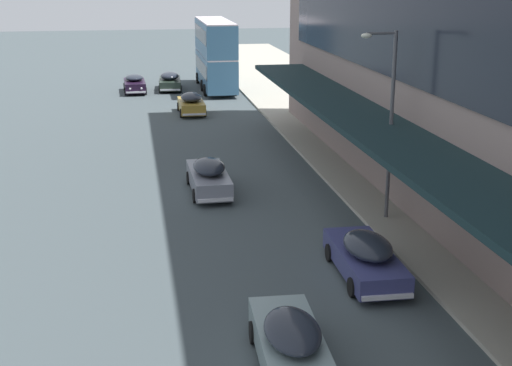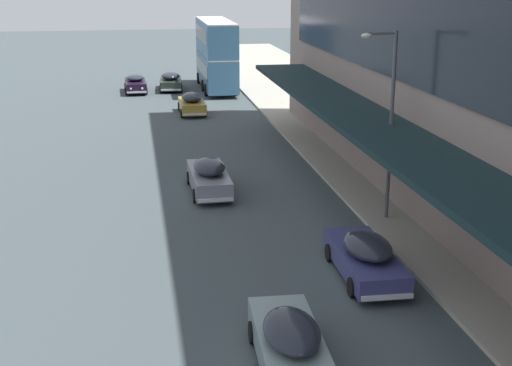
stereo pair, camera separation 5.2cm
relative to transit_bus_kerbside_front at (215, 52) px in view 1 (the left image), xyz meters
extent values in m
cube|color=teal|center=(0.00, 0.00, -1.52)|extent=(2.59, 10.99, 2.71)
cube|color=black|center=(0.00, 0.00, -1.20)|extent=(2.63, 10.11, 1.19)
cube|color=silver|center=(0.00, 0.00, -0.11)|extent=(2.49, 10.98, 0.12)
cube|color=teal|center=(0.00, 0.00, 1.29)|extent=(2.59, 10.99, 2.71)
cube|color=black|center=(0.00, 0.00, 1.62)|extent=(2.63, 10.11, 1.19)
cube|color=silver|center=(0.00, 0.00, 2.70)|extent=(2.49, 10.98, 0.12)
cube|color=black|center=(0.02, 5.53, 2.40)|extent=(1.27, 0.07, 0.36)
cylinder|color=black|center=(-1.26, 3.74, -2.73)|extent=(0.25, 1.00, 1.00)
cylinder|color=black|center=(1.29, 3.73, -2.73)|extent=(0.25, 1.00, 1.00)
cylinder|color=black|center=(-1.29, -3.40, -2.73)|extent=(0.25, 1.00, 1.00)
cylinder|color=black|center=(1.26, -3.41, -2.73)|extent=(0.25, 1.00, 1.00)
cylinder|color=black|center=(-1.28, -0.82, -2.73)|extent=(0.25, 1.00, 1.00)
cylinder|color=black|center=(1.27, -0.83, -2.73)|extent=(0.25, 1.00, 1.00)
cube|color=olive|center=(-3.09, -10.89, -2.63)|extent=(1.76, 4.15, 0.75)
ellipsoid|color=#1E232D|center=(-3.08, -11.10, -1.96)|extent=(1.54, 2.29, 0.66)
cube|color=silver|center=(-3.10, -8.77, -2.86)|extent=(1.64, 0.13, 0.14)
cube|color=silver|center=(-3.07, -13.01, -2.86)|extent=(1.64, 0.13, 0.14)
sphere|color=silver|center=(-3.58, -8.80, -2.58)|extent=(0.18, 0.18, 0.18)
sphere|color=silver|center=(-2.62, -8.79, -2.58)|extent=(0.18, 0.18, 0.18)
cylinder|color=black|center=(-3.96, -9.61, -2.91)|extent=(0.14, 0.64, 0.64)
cylinder|color=black|center=(-2.23, -9.60, -2.91)|extent=(0.14, 0.64, 0.64)
cylinder|color=black|center=(-3.94, -12.18, -2.91)|extent=(0.14, 0.64, 0.64)
cylinder|color=black|center=(-2.21, -12.17, -2.91)|extent=(0.14, 0.64, 0.64)
cube|color=navy|center=(0.31, -40.86, -2.65)|extent=(1.86, 4.83, 0.71)
ellipsoid|color=#1E232D|center=(0.30, -41.10, -2.00)|extent=(1.60, 2.67, 0.65)
cube|color=silver|center=(0.36, -38.42, -2.86)|extent=(1.67, 0.16, 0.14)
cube|color=silver|center=(0.26, -43.31, -2.86)|extent=(1.67, 0.16, 0.14)
sphere|color=silver|center=(-0.12, -38.44, -2.60)|extent=(0.18, 0.18, 0.18)
sphere|color=silver|center=(0.84, -38.46, -2.60)|extent=(0.18, 0.18, 0.18)
cylinder|color=black|center=(-0.54, -39.36, -2.91)|extent=(0.15, 0.64, 0.64)
cylinder|color=black|center=(1.22, -39.40, -2.91)|extent=(0.15, 0.64, 0.64)
cylinder|color=black|center=(-0.60, -42.33, -2.91)|extent=(0.15, 0.64, 0.64)
cylinder|color=black|center=(1.15, -42.37, -2.91)|extent=(0.15, 0.64, 0.64)
cube|color=#243128|center=(-4.01, 0.40, -2.63)|extent=(2.03, 4.66, 0.75)
ellipsoid|color=#1E232D|center=(-4.02, 0.17, -1.97)|extent=(1.71, 2.59, 0.64)
cube|color=silver|center=(-3.89, 2.74, -2.86)|extent=(1.71, 0.20, 0.14)
cube|color=silver|center=(-4.12, -1.94, -2.86)|extent=(1.71, 0.20, 0.14)
sphere|color=silver|center=(-4.39, 2.73, -2.58)|extent=(0.18, 0.18, 0.18)
sphere|color=silver|center=(-3.40, 2.68, -2.58)|extent=(0.18, 0.18, 0.18)
cylinder|color=black|center=(-4.84, 1.86, -2.91)|extent=(0.17, 0.65, 0.64)
cylinder|color=black|center=(-3.04, 1.77, -2.91)|extent=(0.17, 0.65, 0.64)
cylinder|color=black|center=(-4.98, -0.97, -2.91)|extent=(0.17, 0.65, 0.64)
cylinder|color=black|center=(-3.18, -1.06, -2.91)|extent=(0.17, 0.65, 0.64)
cube|color=black|center=(-7.07, -0.48, -2.61)|extent=(1.84, 4.33, 0.79)
ellipsoid|color=#1E232D|center=(-7.08, -0.26, -1.99)|extent=(1.58, 2.40, 0.51)
cube|color=silver|center=(-7.01, -2.67, -2.86)|extent=(1.63, 0.17, 0.14)
cube|color=silver|center=(-7.14, 1.71, -2.86)|extent=(1.63, 0.17, 0.14)
sphere|color=silver|center=(-6.54, -2.63, -2.56)|extent=(0.18, 0.18, 0.18)
sphere|color=silver|center=(-7.48, -2.65, -2.56)|extent=(0.18, 0.18, 0.18)
cylinder|color=black|center=(-6.18, -1.78, -2.91)|extent=(0.16, 0.64, 0.64)
cylinder|color=black|center=(-7.89, -1.83, -2.91)|extent=(0.16, 0.64, 0.64)
cylinder|color=black|center=(-6.26, 0.87, -2.91)|extent=(0.16, 0.64, 0.64)
cylinder|color=black|center=(-7.97, 0.82, -2.91)|extent=(0.16, 0.64, 0.64)
cube|color=gray|center=(-3.91, -30.29, -2.60)|extent=(1.73, 4.76, 0.81)
ellipsoid|color=#1E232D|center=(-3.90, -30.53, -1.90)|extent=(1.50, 2.63, 0.65)
cube|color=silver|center=(-3.94, -27.87, -2.86)|extent=(1.58, 0.14, 0.14)
cube|color=silver|center=(-3.87, -32.71, -2.86)|extent=(1.58, 0.14, 0.14)
sphere|color=silver|center=(-4.40, -27.91, -2.55)|extent=(0.18, 0.18, 0.18)
sphere|color=silver|center=(-3.48, -27.90, -2.55)|extent=(0.18, 0.18, 0.18)
cylinder|color=black|center=(-4.76, -28.83, -2.91)|extent=(0.15, 0.64, 0.64)
cylinder|color=black|center=(-3.10, -28.81, -2.91)|extent=(0.15, 0.64, 0.64)
cylinder|color=black|center=(-4.72, -31.77, -2.91)|extent=(0.15, 0.64, 0.64)
cylinder|color=black|center=(-3.06, -31.75, -2.91)|extent=(0.15, 0.64, 0.64)
cube|color=gray|center=(-3.48, -46.21, -2.63)|extent=(1.84, 4.75, 0.76)
ellipsoid|color=#1E232D|center=(-3.49, -46.44, -1.99)|extent=(1.56, 2.63, 0.56)
cube|color=silver|center=(-3.38, -43.82, -2.86)|extent=(1.57, 0.18, 0.14)
sphere|color=silver|center=(-3.83, -43.83, -2.58)|extent=(0.18, 0.18, 0.18)
sphere|color=silver|center=(-2.93, -43.87, -2.58)|extent=(0.18, 0.18, 0.18)
cylinder|color=black|center=(-4.24, -44.72, -2.91)|extent=(0.17, 0.65, 0.64)
cylinder|color=black|center=(-2.59, -44.79, -2.91)|extent=(0.17, 0.65, 0.64)
cylinder|color=#4C4C51|center=(3.02, -35.51, 0.77)|extent=(0.16, 0.16, 7.69)
cylinder|color=#4C4C51|center=(2.42, -35.51, 4.51)|extent=(1.20, 0.10, 0.10)
ellipsoid|color=silver|center=(1.82, -35.51, 4.43)|extent=(0.44, 0.28, 0.20)
camera|label=1|loc=(-7.21, -62.45, 6.85)|focal=50.00mm
camera|label=2|loc=(-7.16, -62.46, 6.85)|focal=50.00mm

